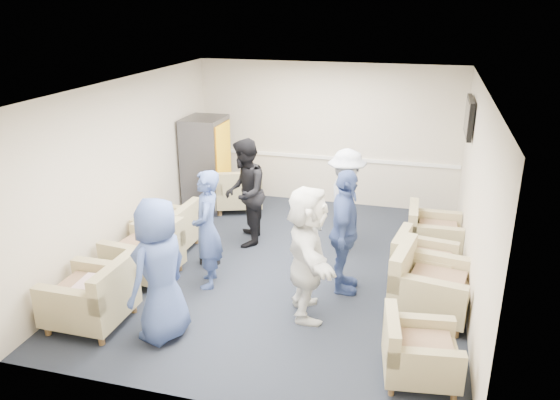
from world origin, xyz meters
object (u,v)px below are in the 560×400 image
(person_mid_left, at_px, (207,229))
(person_back_left, at_px, (245,193))
(armchair_left_near, at_px, (94,298))
(armchair_corner, at_px, (238,192))
(vending_machine, at_px, (206,164))
(person_back_right, at_px, (346,200))
(armchair_right_midnear, at_px, (427,287))
(armchair_right_near, at_px, (416,353))
(armchair_right_far, at_px, (430,234))
(armchair_right_midfar, at_px, (420,265))
(armchair_left_far, at_px, (171,230))
(person_front_left, at_px, (160,270))
(person_front_right, at_px, (307,252))
(person_mid_right, at_px, (344,232))
(armchair_left_mid, at_px, (147,255))

(person_mid_left, bearing_deg, person_back_left, 160.37)
(armchair_left_near, distance_m, armchair_corner, 4.20)
(vending_machine, distance_m, person_back_right, 3.00)
(armchair_right_midnear, xyz_separation_m, person_mid_left, (-2.93, 0.00, 0.46))
(armchair_right_near, bearing_deg, armchair_right_far, -9.82)
(armchair_right_near, distance_m, armchair_right_midfar, 2.05)
(armchair_left_near, distance_m, person_back_left, 2.98)
(armchair_corner, bearing_deg, armchair_left_far, 56.81)
(armchair_right_near, distance_m, person_mid_left, 3.19)
(armchair_left_far, distance_m, armchair_right_midfar, 3.85)
(person_front_left, xyz_separation_m, person_back_right, (1.67, 3.01, -0.05))
(person_back_right, bearing_deg, vending_machine, 53.77)
(armchair_right_midnear, xyz_separation_m, person_front_right, (-1.45, -0.40, 0.49))
(person_back_right, xyz_separation_m, person_front_right, (-0.15, -2.10, 0.04))
(armchair_left_near, distance_m, person_front_right, 2.65)
(armchair_left_near, bearing_deg, vending_machine, -176.61)
(armchair_right_midnear, bearing_deg, person_mid_right, 83.44)
(armchair_right_far, xyz_separation_m, vending_machine, (-4.12, 0.96, 0.55))
(person_mid_left, relative_size, person_mid_right, 0.97)
(armchair_left_mid, bearing_deg, person_back_right, 131.13)
(person_mid_left, relative_size, person_back_left, 0.95)
(person_back_right, bearing_deg, person_mid_right, 172.98)
(person_back_right, relative_size, person_mid_right, 0.95)
(armchair_left_near, relative_size, person_front_left, 0.52)
(armchair_right_midnear, relative_size, armchair_right_midfar, 1.16)
(armchair_right_midfar, bearing_deg, person_back_right, 60.00)
(person_mid_right, bearing_deg, armchair_corner, 38.14)
(armchair_left_far, bearing_deg, armchair_right_midnear, 79.00)
(armchair_right_midfar, bearing_deg, armchair_right_far, 2.77)
(armchair_right_midnear, distance_m, person_mid_right, 1.25)
(armchair_left_far, height_order, person_back_right, person_back_right)
(person_front_left, relative_size, person_back_right, 1.06)
(armchair_right_near, xyz_separation_m, person_front_right, (-1.37, 0.92, 0.55))
(vending_machine, distance_m, person_front_right, 4.14)
(armchair_right_far, bearing_deg, armchair_right_midfar, 172.74)
(armchair_right_far, distance_m, person_front_left, 4.37)
(armchair_right_midfar, bearing_deg, armchair_right_near, -170.45)
(armchair_right_midfar, distance_m, armchair_corner, 4.03)
(armchair_corner, bearing_deg, person_back_right, 131.51)
(person_back_right, bearing_deg, armchair_right_midfar, -143.96)
(person_front_right, bearing_deg, armchair_left_far, 44.50)
(armchair_left_mid, distance_m, person_mid_left, 1.03)
(person_mid_right, bearing_deg, armchair_left_near, 115.39)
(armchair_right_far, relative_size, person_front_right, 0.48)
(person_back_right, bearing_deg, person_mid_left, 121.10)
(person_mid_right, bearing_deg, person_front_right, 149.78)
(person_back_right, bearing_deg, person_front_right, 160.96)
(armchair_right_near, distance_m, person_mid_right, 2.02)
(armchair_right_far, height_order, person_back_left, person_back_left)
(armchair_left_mid, xyz_separation_m, armchair_right_near, (3.76, -1.27, -0.05))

